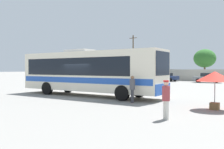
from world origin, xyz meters
TOP-DOWN VIEW (x-y plane):
  - ground_plane at (0.00, 10.00)m, footprint 300.00×300.00m
  - perimeter_wall at (0.00, 28.86)m, footprint 80.00×0.30m
  - coach_bus_cream_blue at (0.05, 0.47)m, footprint 12.44×2.76m
  - attendant_by_bus_door at (5.05, -1.25)m, footprint 0.49×0.49m
  - passenger_waiting_on_apron at (8.65, -4.89)m, footprint 0.45×0.45m
  - vendor_umbrella_near_gate_red at (9.86, -1.08)m, footprint 1.88×1.88m
  - parked_car_leftmost_black at (-8.58, 25.35)m, footprint 4.01×1.99m
  - parked_car_second_dark_blue at (-3.16, 25.58)m, footprint 4.34×2.24m
  - parked_car_third_grey at (3.94, 25.03)m, footprint 4.24×2.24m
  - utility_pole_near at (-12.64, 31.47)m, footprint 1.80×0.32m
  - roadside_tree_left at (-10.00, 31.08)m, footprint 3.86×3.86m
  - roadside_tree_midleft at (1.63, 33.13)m, footprint 4.02×4.02m

SIDE VIEW (x-z plane):
  - ground_plane at x=0.00m, z-range 0.00..0.00m
  - parked_car_leftmost_black at x=-8.58m, z-range 0.05..1.45m
  - parked_car_second_dark_blue at x=-3.16m, z-range 0.05..1.47m
  - parked_car_third_grey at x=3.94m, z-range 0.04..1.53m
  - passenger_waiting_on_apron at x=8.65m, z-range 0.11..1.76m
  - attendant_by_bus_door at x=5.05m, z-range 0.11..1.81m
  - perimeter_wall at x=0.00m, z-range 0.00..2.05m
  - vendor_umbrella_near_gate_red at x=9.86m, z-range 0.68..2.68m
  - coach_bus_cream_blue at x=0.05m, z-range 0.12..3.81m
  - roadside_tree_left at x=-10.00m, z-range 1.08..6.53m
  - roadside_tree_midleft at x=1.63m, z-range 1.18..6.99m
  - utility_pole_near at x=-12.64m, z-range 0.19..9.48m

